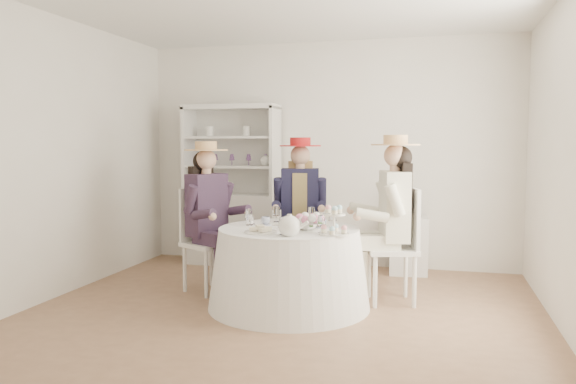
# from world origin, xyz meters

# --- Properties ---
(ground) EXTENTS (4.50, 4.50, 0.00)m
(ground) POSITION_xyz_m (0.00, 0.00, 0.00)
(ground) COLOR brown
(ground) RESTS_ON ground
(ceiling) EXTENTS (4.50, 4.50, 0.00)m
(ceiling) POSITION_xyz_m (0.00, 0.00, 2.70)
(ceiling) COLOR white
(ceiling) RESTS_ON wall_back
(wall_back) EXTENTS (4.50, 0.00, 4.50)m
(wall_back) POSITION_xyz_m (0.00, 2.00, 1.35)
(wall_back) COLOR silver
(wall_back) RESTS_ON ground
(wall_front) EXTENTS (4.50, 0.00, 4.50)m
(wall_front) POSITION_xyz_m (0.00, -2.00, 1.35)
(wall_front) COLOR silver
(wall_front) RESTS_ON ground
(wall_left) EXTENTS (0.00, 4.50, 4.50)m
(wall_left) POSITION_xyz_m (-2.25, 0.00, 1.35)
(wall_left) COLOR silver
(wall_left) RESTS_ON ground
(wall_right) EXTENTS (0.00, 4.50, 4.50)m
(wall_right) POSITION_xyz_m (2.25, 0.00, 1.35)
(wall_right) COLOR silver
(wall_right) RESTS_ON ground
(tea_table) EXTENTS (1.46, 1.46, 0.73)m
(tea_table) POSITION_xyz_m (0.01, 0.11, 0.36)
(tea_table) COLOR white
(tea_table) RESTS_ON ground
(hutch) EXTENTS (1.24, 0.65, 1.95)m
(hutch) POSITION_xyz_m (-1.14, 1.75, 0.69)
(hutch) COLOR silver
(hutch) RESTS_ON ground
(side_table) EXTENTS (0.45, 0.45, 0.65)m
(side_table) POSITION_xyz_m (0.99, 1.75, 0.33)
(side_table) COLOR silver
(side_table) RESTS_ON ground
(hatbox) EXTENTS (0.36, 0.36, 0.27)m
(hatbox) POSITION_xyz_m (0.99, 1.75, 0.79)
(hatbox) COLOR black
(hatbox) RESTS_ON side_table
(guest_left) EXTENTS (0.64, 0.58, 1.50)m
(guest_left) POSITION_xyz_m (-0.90, 0.42, 0.85)
(guest_left) COLOR silver
(guest_left) RESTS_ON ground
(guest_mid) EXTENTS (0.58, 0.61, 1.54)m
(guest_mid) POSITION_xyz_m (-0.12, 1.06, 0.87)
(guest_mid) COLOR silver
(guest_mid) RESTS_ON ground
(guest_right) EXTENTS (0.63, 0.59, 1.56)m
(guest_right) POSITION_xyz_m (0.89, 0.49, 0.88)
(guest_right) COLOR silver
(guest_right) RESTS_ON ground
(spare_chair) EXTENTS (0.55, 0.55, 0.95)m
(spare_chair) POSITION_xyz_m (-0.11, 1.21, 0.51)
(spare_chair) COLOR silver
(spare_chair) RESTS_ON ground
(teacup_a) EXTENTS (0.11, 0.11, 0.07)m
(teacup_a) POSITION_xyz_m (-0.25, 0.21, 0.76)
(teacup_a) COLOR white
(teacup_a) RESTS_ON tea_table
(teacup_b) EXTENTS (0.08, 0.08, 0.07)m
(teacup_b) POSITION_xyz_m (0.06, 0.39, 0.76)
(teacup_b) COLOR white
(teacup_b) RESTS_ON tea_table
(teacup_c) EXTENTS (0.10, 0.10, 0.07)m
(teacup_c) POSITION_xyz_m (0.29, 0.18, 0.76)
(teacup_c) COLOR white
(teacup_c) RESTS_ON tea_table
(flower_bowl) EXTENTS (0.26, 0.26, 0.05)m
(flower_bowl) POSITION_xyz_m (0.18, 0.04, 0.75)
(flower_bowl) COLOR white
(flower_bowl) RESTS_ON tea_table
(flower_arrangement) EXTENTS (0.20, 0.20, 0.07)m
(flower_arrangement) POSITION_xyz_m (0.22, 0.03, 0.82)
(flower_arrangement) COLOR pink
(flower_arrangement) RESTS_ON tea_table
(table_teapot) EXTENTS (0.25, 0.18, 0.19)m
(table_teapot) POSITION_xyz_m (0.12, -0.32, 0.81)
(table_teapot) COLOR white
(table_teapot) RESTS_ON tea_table
(sandwich_plate) EXTENTS (0.28, 0.28, 0.06)m
(sandwich_plate) POSITION_xyz_m (-0.15, -0.22, 0.74)
(sandwich_plate) COLOR white
(sandwich_plate) RESTS_ON tea_table
(cupcake_stand) EXTENTS (0.25, 0.25, 0.24)m
(cupcake_stand) POSITION_xyz_m (0.46, -0.16, 0.81)
(cupcake_stand) COLOR white
(cupcake_stand) RESTS_ON tea_table
(stemware_set) EXTENTS (0.84, 0.85, 0.15)m
(stemware_set) POSITION_xyz_m (0.01, 0.11, 0.80)
(stemware_set) COLOR white
(stemware_set) RESTS_ON tea_table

